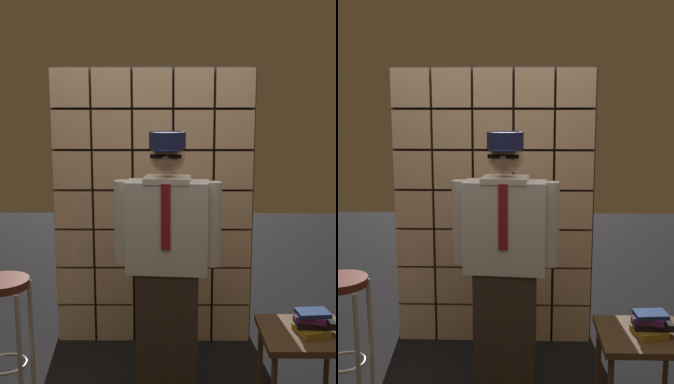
{
  "view_description": "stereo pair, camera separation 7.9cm",
  "coord_description": "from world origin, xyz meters",
  "views": [
    {
      "loc": [
        0.14,
        -2.63,
        1.85
      ],
      "look_at": [
        0.12,
        0.5,
        1.31
      ],
      "focal_mm": 47.43,
      "sensor_mm": 36.0,
      "label": 1
    },
    {
      "loc": [
        0.21,
        -2.63,
        1.85
      ],
      "look_at": [
        0.12,
        0.5,
        1.31
      ],
      "focal_mm": 47.43,
      "sensor_mm": 36.0,
      "label": 2
    }
  ],
  "objects": [
    {
      "name": "standing_person",
      "position": [
        0.11,
        0.45,
        0.88
      ],
      "size": [
        0.68,
        0.3,
        1.69
      ],
      "rotation": [
        0.0,
        0.0,
        -0.08
      ],
      "color": "#382D23",
      "rests_on": "ground"
    },
    {
      "name": "glass_block_wall",
      "position": [
        -0.0,
        1.2,
        1.06
      ],
      "size": [
        1.55,
        0.1,
        2.16
      ],
      "color": "#E0B78C",
      "rests_on": "ground"
    },
    {
      "name": "bar_stool",
      "position": [
        -0.91,
        0.33,
        0.59
      ],
      "size": [
        0.34,
        0.34,
        0.8
      ],
      "color": "#592319",
      "rests_on": "ground"
    },
    {
      "name": "book_stack",
      "position": [
        0.99,
        0.24,
        0.57
      ],
      "size": [
        0.24,
        0.21,
        0.14
      ],
      "color": "olive",
      "rests_on": "side_table"
    },
    {
      "name": "side_table",
      "position": [
        0.95,
        0.25,
        0.43
      ],
      "size": [
        0.52,
        0.52,
        0.5
      ],
      "color": "#513823",
      "rests_on": "ground"
    }
  ]
}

